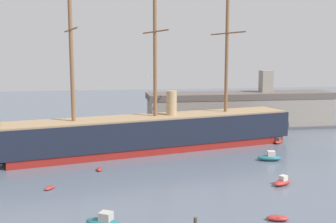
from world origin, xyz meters
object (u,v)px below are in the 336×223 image
Objects in this scene: motorboat_foreground_left at (104,222)px; motorboat_far_right at (278,141)px; dinghy_foreground_right at (278,218)px; sailboat_distant_centre at (162,138)px; tall_ship at (155,132)px; dockside_warehouse_right at (240,110)px; motorboat_mid_right at (282,182)px; motorboat_alongside_stern at (270,157)px; dinghy_mid_left at (50,188)px; seagull_in_flight at (148,76)px; dinghy_alongside_bow at (99,169)px.

motorboat_foreground_left reaches higher than motorboat_far_right.
dinghy_foreground_right is 0.68× the size of sailboat_distant_centre.
tall_ship is at bearing -176.17° from motorboat_far_right.
sailboat_distant_centre reaches higher than dinghy_foreground_right.
dockside_warehouse_right is (39.05, 62.01, 4.31)m from motorboat_foreground_left.
motorboat_mid_right is at bearing -69.74° from sailboat_distant_centre.
motorboat_foreground_left is 1.04× the size of motorboat_alongside_stern.
motorboat_alongside_stern is at bearing -30.25° from tall_ship.
motorboat_foreground_left is 1.48× the size of motorboat_far_right.
dinghy_mid_left is at bearing -135.51° from dockside_warehouse_right.
dinghy_foreground_right is 0.61× the size of motorboat_alongside_stern.
tall_ship is 14.61× the size of motorboat_foreground_left.
dinghy_mid_left is at bearing -123.81° from sailboat_distant_centre.
dinghy_foreground_right is 0.87× the size of motorboat_far_right.
dockside_warehouse_right is (17.28, 63.46, 4.68)m from dinghy_foreground_right.
dockside_warehouse_right is at bearing 57.80° from motorboat_foreground_left.
seagull_in_flight is at bearing -102.28° from sailboat_distant_centre.
dinghy_mid_left is (-19.69, -22.86, -3.76)m from tall_ship.
dinghy_alongside_bow is (-22.48, 26.02, -0.07)m from dinghy_foreground_right.
sailboat_distant_centre is at bearing 58.67° from dinghy_alongside_bow.
sailboat_distant_centre reaches higher than motorboat_foreground_left.
dinghy_alongside_bow is 0.51× the size of sailboat_distant_centre.
motorboat_mid_right is 15.01m from motorboat_alongside_stern.
seagull_in_flight is (15.94, 2.60, 17.18)m from dinghy_mid_left.
motorboat_alongside_stern is at bearing -100.21° from dockside_warehouse_right.
motorboat_alongside_stern is at bearing 2.43° from dinghy_alongside_bow.
dinghy_foreground_right is 34.52m from dinghy_mid_left.
tall_ship is at bearing 48.73° from dinghy_alongside_bow.
dinghy_foreground_right is at bearing -111.47° from motorboat_alongside_stern.
dinghy_alongside_bow is 44.48m from motorboat_far_right.
sailboat_distant_centre is (15.18, 24.93, 0.11)m from dinghy_alongside_bow.
dinghy_mid_left is 23.58m from seagull_in_flight.
motorboat_foreground_left is at bearing -88.34° from dinghy_alongside_bow.
dinghy_mid_left is 0.64× the size of motorboat_far_right.
dinghy_alongside_bow is at bearing -159.27° from motorboat_far_right.
seagull_in_flight is (-24.94, -7.90, 16.74)m from motorboat_alongside_stern.
dinghy_mid_left is 42.21m from motorboat_alongside_stern.
tall_ship reaches higher than seagull_in_flight.
tall_ship reaches higher than dinghy_foreground_right.
dockside_warehouse_right is at bearing 26.97° from sailboat_distant_centre.
dinghy_mid_left is (-30.09, 16.93, -0.09)m from dinghy_foreground_right.
dinghy_alongside_bow reaches higher than dinghy_mid_left.
dinghy_foreground_right is 51.47m from sailboat_distant_centre.
dockside_warehouse_right reaches higher than dinghy_alongside_bow.
motorboat_far_right is 0.06× the size of dockside_warehouse_right.
sailboat_distant_centre is (14.46, 49.50, -0.34)m from motorboat_foreground_left.
motorboat_foreground_left is at bearing -135.40° from motorboat_far_right.
sailboat_distant_centre is (-18.10, 23.52, -0.32)m from motorboat_alongside_stern.
seagull_in_flight is (-20.86, 6.55, 16.88)m from motorboat_mid_right.
dockside_warehouse_right is at bearing 44.49° from dinghy_mid_left.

